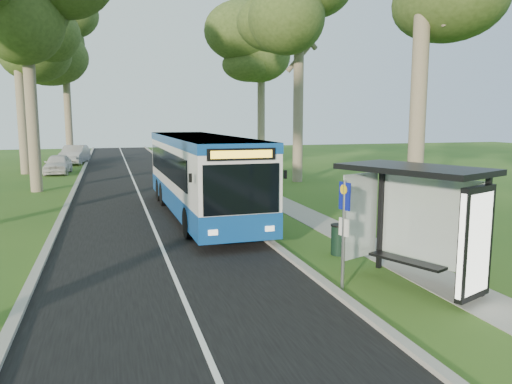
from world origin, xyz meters
TOP-DOWN VIEW (x-y plane):
  - ground at (0.00, 0.00)m, footprint 120.00×120.00m
  - road at (-3.50, 10.00)m, footprint 7.00×100.00m
  - kerb_east at (0.00, 10.00)m, footprint 0.25×100.00m
  - kerb_west at (-7.00, 10.00)m, footprint 0.25×100.00m
  - centre_line at (-3.50, 10.00)m, footprint 0.12×100.00m
  - footpath at (3.00, 10.00)m, footprint 1.50×100.00m
  - bus at (-1.34, 8.34)m, footprint 2.91×12.81m
  - bus_stop_sign at (0.30, -1.79)m, footprint 0.13×0.37m
  - bus_shelter at (2.13, -2.56)m, footprint 3.08×3.94m
  - litter_bin at (1.61, 1.10)m, footprint 0.54×0.54m
  - car_white at (-8.68, 27.46)m, footprint 1.94×4.39m
  - car_silver at (-7.95, 35.44)m, footprint 2.59×5.38m
  - tree_west_c at (-9.00, 18.00)m, footprint 5.20×5.20m
  - tree_west_d at (-11.00, 28.00)m, footprint 5.20×5.20m
  - tree_west_e at (-8.50, 38.00)m, footprint 5.20×5.20m
  - tree_east_c at (6.80, 18.00)m, footprint 5.20×5.20m
  - tree_east_d at (8.00, 30.00)m, footprint 5.20×5.20m

SIDE VIEW (x-z plane):
  - ground at x=0.00m, z-range 0.00..0.00m
  - road at x=-3.50m, z-range 0.00..0.02m
  - footpath at x=3.00m, z-range 0.00..0.02m
  - centre_line at x=-3.50m, z-range 0.02..0.02m
  - kerb_east at x=0.00m, z-range 0.00..0.12m
  - kerb_west at x=-7.00m, z-range 0.00..0.12m
  - litter_bin at x=1.61m, z-range 0.01..0.95m
  - car_white at x=-8.68m, z-range 0.00..1.47m
  - car_silver at x=-7.95m, z-range 0.00..1.70m
  - bus_stop_sign at x=0.30m, z-range 0.32..3.00m
  - bus at x=-1.34m, z-range 0.06..3.44m
  - bus_shelter at x=2.13m, z-range 0.63..3.62m
  - tree_east_c at x=6.80m, z-range 3.36..17.26m
  - tree_west_c at x=-9.00m, z-range 3.39..17.43m
  - tree_east_d at x=8.00m, z-range 3.41..17.55m
  - tree_west_e at x=-8.50m, z-range 3.53..18.18m
  - tree_west_d at x=-11.00m, z-range 3.71..19.14m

